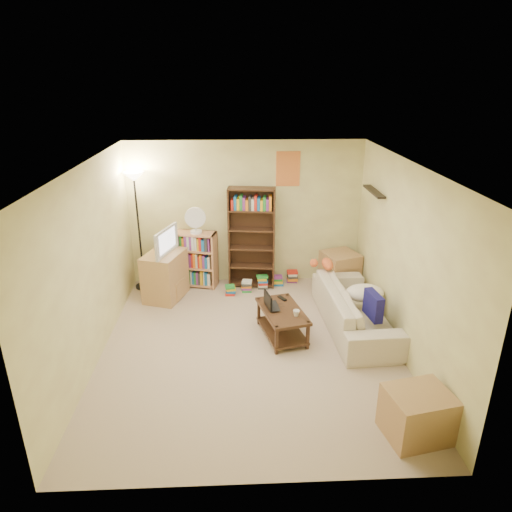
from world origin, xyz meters
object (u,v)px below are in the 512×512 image
(sofa, at_px, (355,308))
(television, at_px, (162,241))
(tall_bookshelf, at_px, (252,236))
(laptop, at_px, (277,306))
(coffee_table, at_px, (282,319))
(mug, at_px, (296,313))
(side_table, at_px, (340,270))
(tabby_cat, at_px, (325,264))
(tv_stand, at_px, (165,276))
(floor_lamp, at_px, (136,197))
(short_bookshelf, at_px, (195,259))
(end_cabinet, at_px, (417,414))
(desk_fan, at_px, (195,220))

(sofa, xyz_separation_m, television, (-2.90, 1.09, 0.70))
(tall_bookshelf, bearing_deg, laptop, -72.90)
(coffee_table, xyz_separation_m, television, (-1.82, 1.31, 0.74))
(sofa, bearing_deg, mug, 110.39)
(television, height_order, side_table, television)
(tabby_cat, bearing_deg, mug, -117.14)
(tv_stand, distance_m, side_table, 3.00)
(tv_stand, bearing_deg, mug, -18.35)
(television, relative_size, floor_lamp, 0.36)
(coffee_table, bearing_deg, sofa, -2.48)
(tabby_cat, relative_size, short_bookshelf, 0.48)
(television, relative_size, tall_bookshelf, 0.42)
(television, height_order, end_cabinet, television)
(television, xyz_separation_m, short_bookshelf, (0.45, 0.46, -0.51))
(tabby_cat, height_order, tv_stand, tv_stand)
(end_cabinet, bearing_deg, coffee_table, 120.77)
(mug, height_order, tall_bookshelf, tall_bookshelf)
(sofa, relative_size, tabby_cat, 4.43)
(short_bookshelf, bearing_deg, tv_stand, -121.15)
(television, bearing_deg, desk_fan, -32.48)
(coffee_table, distance_m, side_table, 1.97)
(tabby_cat, xyz_separation_m, tall_bookshelf, (-1.14, 0.72, 0.24))
(laptop, distance_m, floor_lamp, 2.99)
(laptop, bearing_deg, desk_fan, 31.03)
(coffee_table, relative_size, mug, 8.10)
(mug, height_order, side_table, side_table)
(tabby_cat, xyz_separation_m, coffee_table, (-0.78, -1.00, -0.42))
(desk_fan, bearing_deg, tall_bookshelf, -0.31)
(tabby_cat, relative_size, television, 0.65)
(short_bookshelf, height_order, end_cabinet, short_bookshelf)
(tv_stand, bearing_deg, laptop, -16.44)
(tv_stand, height_order, floor_lamp, floor_lamp)
(sofa, distance_m, end_cabinet, 2.21)
(tv_stand, bearing_deg, tabby_cat, 11.69)
(coffee_table, distance_m, floor_lamp, 3.15)
(sofa, bearing_deg, side_table, -6.33)
(mug, bearing_deg, tv_stand, 143.12)
(short_bookshelf, bearing_deg, floor_lamp, -164.03)
(short_bookshelf, bearing_deg, television, -121.15)
(tv_stand, bearing_deg, short_bookshelf, 63.79)
(floor_lamp, relative_size, side_table, 3.23)
(tall_bookshelf, bearing_deg, tabby_cat, -25.39)
(floor_lamp, distance_m, side_table, 3.67)
(sofa, bearing_deg, short_bookshelf, 54.60)
(laptop, xyz_separation_m, short_bookshelf, (-1.29, 1.68, 0.06))
(tv_stand, xyz_separation_m, end_cabinet, (3.00, -3.30, -0.13))
(sofa, distance_m, side_table, 1.38)
(end_cabinet, bearing_deg, desk_fan, 123.91)
(tabby_cat, relative_size, end_cabinet, 0.76)
(mug, relative_size, side_table, 0.20)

